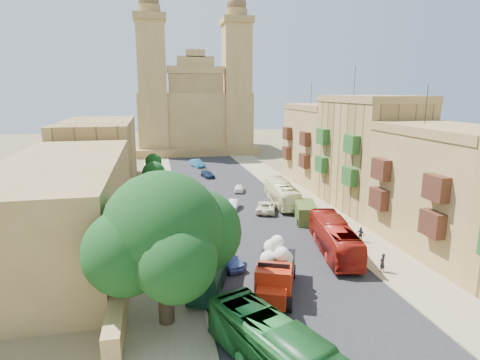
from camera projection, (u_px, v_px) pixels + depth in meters
name	position (u px, v px, depth m)	size (l,w,h in m)	color
ground	(333.00, 340.00, 23.56)	(260.00, 260.00, 0.00)	brown
road_surface	(234.00, 203.00, 52.18)	(14.00, 140.00, 0.01)	black
sidewalk_east	(302.00, 199.00, 54.14)	(5.00, 140.00, 0.01)	#8F7F5E
sidewalk_west	(159.00, 208.00, 50.22)	(5.00, 140.00, 0.01)	#8F7F5E
kerb_east	(285.00, 200.00, 53.61)	(0.25, 140.00, 0.12)	#8F7F5E
kerb_west	(179.00, 206.00, 50.72)	(0.25, 140.00, 0.12)	#8F7F5E
townhouse_b	(448.00, 189.00, 36.12)	(9.00, 14.00, 14.90)	olive
townhouse_c	(368.00, 153.00, 49.21)	(9.00, 14.00, 17.40)	#A3824A
townhouse_d	(322.00, 144.00, 62.73)	(9.00, 14.00, 15.90)	olive
west_wall	(130.00, 229.00, 39.86)	(1.00, 40.00, 1.80)	olive
west_building_low	(64.00, 206.00, 36.10)	(10.00, 28.00, 8.40)	olive
west_building_mid	(99.00, 154.00, 60.74)	(10.00, 22.00, 10.00)	#A3824A
church	(194.00, 112.00, 96.51)	(28.00, 22.50, 36.30)	olive
ficus_tree	(165.00, 236.00, 24.19)	(9.73, 8.95, 9.73)	#332719
street_tree_a	(155.00, 231.00, 32.22)	(3.24, 3.24, 4.98)	#332719
street_tree_b	(154.00, 191.00, 43.60)	(3.56, 3.56, 5.48)	#332719
street_tree_c	(154.00, 173.00, 55.13)	(3.19, 3.19, 4.90)	#332719
street_tree_d	(153.00, 162.00, 66.68)	(2.75, 2.75, 4.22)	#332719
red_truck	(276.00, 270.00, 28.83)	(4.83, 7.16, 3.97)	#B4250D
olive_pickup	(306.00, 213.00, 44.94)	(3.21, 5.23, 2.01)	#415520
bus_green_south	(284.00, 356.00, 19.83)	(2.51, 10.74, 2.99)	#1C6127
bus_green_north	(212.00, 268.00, 30.39)	(2.04, 8.71, 2.43)	#194B33
bus_red_east	(334.00, 237.00, 35.94)	(2.47, 10.54, 2.94)	maroon
bus_cream_east	(282.00, 193.00, 51.67)	(2.45, 10.47, 2.92)	#FFF8B8
car_blue_a	(227.00, 259.00, 33.30)	(1.63, 4.05, 1.38)	#536DCB
car_white_a	(233.00, 204.00, 49.73)	(1.17, 3.35, 1.10)	silver
car_cream	(266.00, 206.00, 48.47)	(2.19, 4.75, 1.32)	#FBECCB
car_dkblue	(208.00, 174.00, 67.79)	(1.52, 3.75, 1.09)	#142240
car_white_b	(239.00, 188.00, 58.20)	(1.33, 3.30, 1.12)	white
car_blue_b	(197.00, 163.00, 77.34)	(1.52, 4.36, 1.44)	teal
pedestrian_a	(382.00, 263.00, 32.25)	(0.58, 0.38, 1.58)	black
pedestrian_c	(360.00, 234.00, 38.75)	(0.88, 0.37, 1.51)	#32323A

